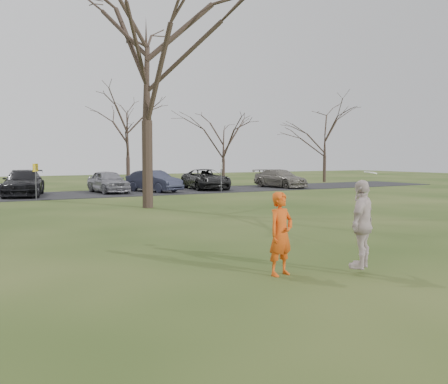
# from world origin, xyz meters

# --- Properties ---
(ground) EXTENTS (120.00, 120.00, 0.00)m
(ground) POSITION_xyz_m (0.00, 0.00, 0.00)
(ground) COLOR #1E380F
(ground) RESTS_ON ground
(parking_strip) EXTENTS (62.00, 6.50, 0.04)m
(parking_strip) POSITION_xyz_m (0.00, 25.00, 0.02)
(parking_strip) COLOR black
(parking_strip) RESTS_ON ground
(player_defender) EXTENTS (0.71, 0.54, 1.75)m
(player_defender) POSITION_xyz_m (-0.71, 0.35, 0.87)
(player_defender) COLOR #DF4E12
(player_defender) RESTS_ON ground
(car_3) EXTENTS (3.52, 5.89, 1.60)m
(car_3) POSITION_xyz_m (-2.18, 25.39, 0.84)
(car_3) COLOR black
(car_3) RESTS_ON parking_strip
(car_4) EXTENTS (2.04, 4.55, 1.52)m
(car_4) POSITION_xyz_m (3.21, 25.47, 0.80)
(car_4) COLOR gray
(car_4) RESTS_ON parking_strip
(car_5) EXTENTS (2.96, 4.73, 1.47)m
(car_5) POSITION_xyz_m (6.29, 24.92, 0.78)
(car_5) COLOR #303448
(car_5) RESTS_ON parking_strip
(car_6) EXTENTS (3.21, 5.68, 1.50)m
(car_6) POSITION_xyz_m (10.64, 25.49, 0.79)
(car_6) COLOR black
(car_6) RESTS_ON parking_strip
(car_7) EXTENTS (2.66, 5.12, 1.42)m
(car_7) POSITION_xyz_m (16.80, 24.54, 0.75)
(car_7) COLOR slate
(car_7) RESTS_ON parking_strip
(catching_play) EXTENTS (1.17, 0.93, 2.04)m
(catching_play) POSITION_xyz_m (0.83, -0.41, 1.07)
(catching_play) COLOR beige
(catching_play) RESTS_ON ground
(sign_yellow) EXTENTS (0.35, 0.35, 2.08)m
(sign_yellow) POSITION_xyz_m (-2.00, 22.00, 1.45)
(sign_yellow) COLOR #47474C
(sign_yellow) RESTS_ON ground
(sign_white) EXTENTS (0.35, 0.35, 2.08)m
(sign_white) POSITION_xyz_m (10.00, 22.00, 1.45)
(sign_white) COLOR #47474C
(sign_white) RESTS_ON ground
(big_tree) EXTENTS (9.00, 9.00, 14.00)m
(big_tree) POSITION_xyz_m (2.00, 15.00, 7.00)
(big_tree) COLOR #352821
(big_tree) RESTS_ON ground
(small_tree_row) EXTENTS (55.00, 5.90, 8.50)m
(small_tree_row) POSITION_xyz_m (4.38, 30.06, 3.89)
(small_tree_row) COLOR #352821
(small_tree_row) RESTS_ON ground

